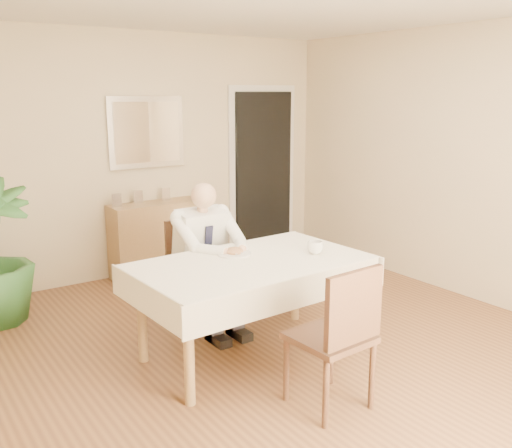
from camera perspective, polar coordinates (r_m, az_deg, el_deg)
room at (r=4.16m, az=2.73°, el=3.81°), size 5.00×5.02×2.60m
doorway at (r=7.07m, az=0.68°, el=5.18°), size 0.96×0.07×2.10m
mirror at (r=6.28m, az=-10.88°, el=9.00°), size 0.86×0.04×0.76m
dining_table at (r=4.24m, az=-0.54°, el=-4.78°), size 1.76×1.09×0.75m
chair_far at (r=5.01m, az=-6.17°, el=-4.05°), size 0.45×0.45×0.89m
chair_near at (r=3.59m, az=8.34°, el=-10.51°), size 0.48×0.48×0.95m
seated_man at (r=4.72m, az=-4.57°, el=-2.68°), size 0.48×0.72×1.24m
plate at (r=4.37m, az=-2.19°, el=-2.99°), size 0.26×0.26×0.02m
food at (r=4.36m, az=-2.19°, el=-2.71°), size 0.14×0.14×0.06m
knife at (r=4.33m, az=-1.32°, el=-2.87°), size 0.01×0.13×0.01m
fork at (r=4.29m, az=-2.21°, el=-3.04°), size 0.01×0.13×0.01m
coffee_mug at (r=4.41m, az=5.95°, el=-2.35°), size 0.15×0.15×0.10m
sideboard at (r=6.32m, az=-9.89°, el=-1.47°), size 1.02×0.37×0.81m
photo_frame_left at (r=6.07m, az=-13.77°, el=2.31°), size 0.10×0.02×0.14m
photo_frame_center at (r=6.23m, az=-11.72°, el=2.69°), size 0.10×0.02×0.14m
photo_frame_right at (r=6.33m, az=-9.00°, el=2.95°), size 0.10×0.02×0.14m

